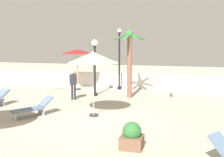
{
  "coord_description": "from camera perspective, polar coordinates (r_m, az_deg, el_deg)",
  "views": [
    {
      "loc": [
        3.93,
        -11.16,
        3.34
      ],
      "look_at": [
        0.0,
        2.96,
        1.4
      ],
      "focal_mm": 44.48,
      "sensor_mm": 36.0,
      "label": 1
    }
  ],
  "objects": [
    {
      "name": "guest_0",
      "position": [
        16.18,
        -7.96,
        -0.68
      ],
      "size": [
        0.54,
        0.34,
        1.72
      ],
      "color": "#26262D",
      "rests_on": "ground_plane"
    },
    {
      "name": "palm_tree_1",
      "position": [
        16.49,
        3.63,
        4.87
      ],
      "size": [
        2.12,
        2.15,
        4.02
      ],
      "color": "brown",
      "rests_on": "ground_plane"
    },
    {
      "name": "planter",
      "position": [
        8.94,
        4.1,
        -11.77
      ],
      "size": [
        0.7,
        0.7,
        0.85
      ],
      "color": "brown",
      "rests_on": "ground_plane"
    },
    {
      "name": "patio_umbrella_1",
      "position": [
        12.29,
        -3.89,
        4.29
      ],
      "size": [
        2.24,
        2.24,
        2.95
      ],
      "color": "#333338",
      "rests_on": "ground_plane"
    },
    {
      "name": "lounge_chair_2",
      "position": [
        13.03,
        -15.99,
        -5.83
      ],
      "size": [
        1.49,
        1.88,
        0.84
      ],
      "color": "#B7B7BC",
      "rests_on": "ground_plane"
    },
    {
      "name": "ground_plane",
      "position": [
        12.29,
        -3.73,
        -8.24
      ],
      "size": [
        56.0,
        56.0,
        0.0
      ],
      "primitive_type": "plane",
      "color": "#B2A893"
    },
    {
      "name": "patio_umbrella_0",
      "position": [
        19.43,
        -7.17,
        5.47
      ],
      "size": [
        2.18,
        2.18,
        2.9
      ],
      "color": "#333338",
      "rests_on": "ground_plane"
    },
    {
      "name": "boundary_wall",
      "position": [
        20.2,
        4.18,
        -0.47
      ],
      "size": [
        25.2,
        0.3,
        1.06
      ],
      "primitive_type": "cube",
      "color": "silver",
      "rests_on": "ground_plane"
    },
    {
      "name": "lamp_post_0",
      "position": [
        17.08,
        -3.56,
        4.18
      ],
      "size": [
        0.42,
        0.42,
        3.49
      ],
      "color": "black",
      "rests_on": "ground_plane"
    },
    {
      "name": "lamp_post_1",
      "position": [
        19.48,
        1.52,
        4.41
      ],
      "size": [
        0.29,
        0.29,
        4.25
      ],
      "color": "black",
      "rests_on": "ground_plane"
    }
  ]
}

